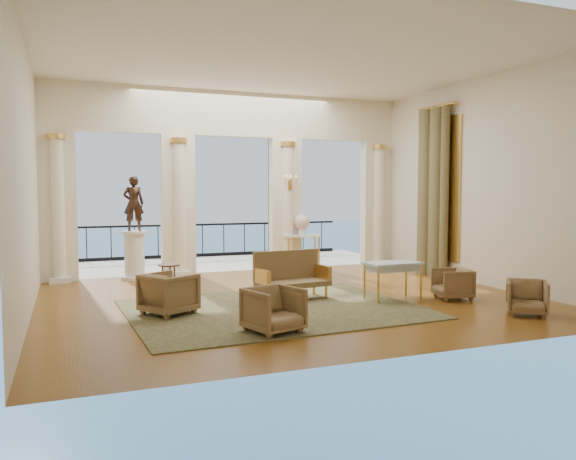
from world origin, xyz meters
name	(u,v)px	position (x,y,z in m)	size (l,w,h in m)	color
floor	(290,299)	(0.00, 0.00, 0.00)	(9.00, 9.00, 0.00)	#492709
room_walls	(314,142)	(0.00, -1.12, 2.88)	(9.00, 9.00, 9.00)	beige
arcade	(234,170)	(0.00, 3.82, 2.58)	(9.00, 0.56, 4.50)	#F4E7C7
terrace	(215,264)	(0.00, 5.80, -0.05)	(10.00, 3.60, 0.10)	#BEB79F
balustrade	(203,243)	(0.00, 7.40, 0.41)	(9.00, 0.06, 1.03)	black
palm_tree	(271,124)	(2.00, 6.60, 4.09)	(2.00, 2.00, 4.50)	#4C3823
sea	(104,259)	(0.00, 60.00, -6.00)	(160.00, 160.00, 0.00)	#286891
curtain	(432,192)	(4.28, 1.50, 2.02)	(0.33, 1.40, 4.09)	brown
window_frame	(439,189)	(4.47, 1.50, 2.10)	(0.04, 1.60, 3.40)	gold
wall_sconce	(290,184)	(1.40, 3.51, 2.23)	(0.30, 0.11, 0.33)	gold
rug	(274,309)	(-0.62, -0.81, 0.01)	(4.86, 3.78, 0.02)	#2D341A
armchair_a	(274,308)	(-1.17, -2.30, 0.37)	(0.71, 0.67, 0.73)	#45311A
armchair_b	(527,296)	(3.14, -2.73, 0.32)	(0.62, 0.58, 0.64)	#45311A
armchair_c	(452,282)	(2.86, -1.16, 0.32)	(0.63, 0.59, 0.65)	#45311A
armchair_d	(169,291)	(-2.37, -0.53, 0.39)	(0.75, 0.70, 0.77)	#45311A
settee	(290,275)	(0.00, -0.04, 0.45)	(1.45, 0.76, 0.92)	#45311A
game_table	(393,266)	(1.77, -0.80, 0.64)	(1.06, 0.60, 0.71)	#92A6B5
pedestal	(135,256)	(-2.49, 3.50, 0.54)	(0.62, 0.62, 1.13)	silver
statue	(134,203)	(-2.49, 3.50, 1.76)	(0.46, 0.30, 1.26)	#311E15
console_table	(302,241)	(1.75, 3.55, 0.76)	(1.03, 0.68, 0.91)	silver
urn	(302,223)	(1.75, 3.55, 1.22)	(0.40, 0.40, 0.53)	silver
side_table	(169,269)	(-2.13, 0.86, 0.56)	(0.41, 0.41, 0.66)	black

